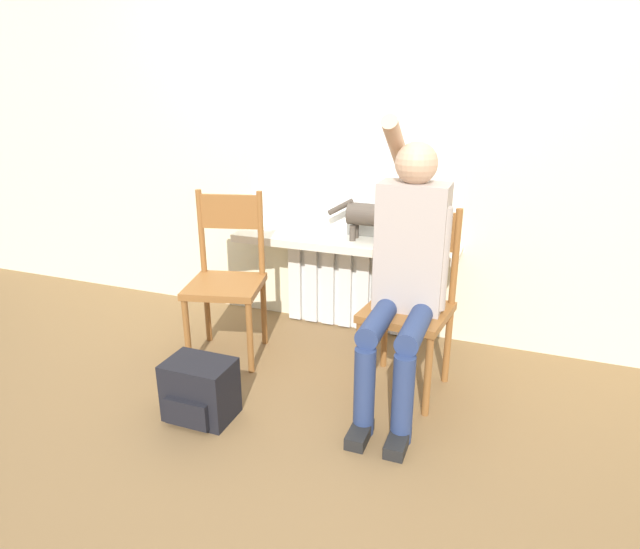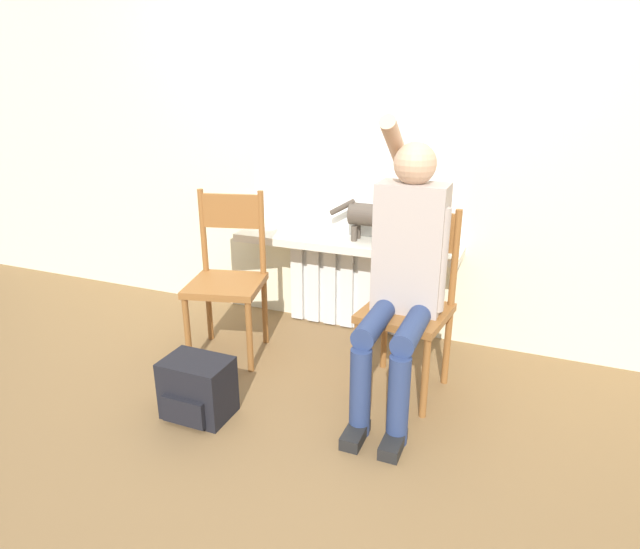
% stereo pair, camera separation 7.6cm
% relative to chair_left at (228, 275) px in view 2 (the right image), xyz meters
% --- Properties ---
extents(ground_plane, '(12.00, 12.00, 0.00)m').
position_rel_chair_left_xyz_m(ground_plane, '(0.55, -0.54, -0.50)').
color(ground_plane, brown).
extents(wall_with_window, '(7.00, 0.06, 2.70)m').
position_rel_chair_left_xyz_m(wall_with_window, '(0.55, 0.69, 0.85)').
color(wall_with_window, beige).
rests_on(wall_with_window, ground_plane).
extents(radiator, '(0.84, 0.08, 0.58)m').
position_rel_chair_left_xyz_m(radiator, '(0.55, 0.61, -0.20)').
color(radiator, silver).
rests_on(radiator, ground_plane).
extents(windowsill, '(1.46, 0.28, 0.05)m').
position_rel_chair_left_xyz_m(windowsill, '(0.55, 0.51, 0.11)').
color(windowsill, beige).
rests_on(windowsill, radiator).
extents(window_glass, '(1.40, 0.01, 0.96)m').
position_rel_chair_left_xyz_m(window_glass, '(0.55, 0.65, 0.62)').
color(window_glass, white).
rests_on(window_glass, windowsill).
extents(chair_left, '(0.50, 0.50, 0.98)m').
position_rel_chair_left_xyz_m(chair_left, '(0.00, 0.00, 0.00)').
color(chair_left, brown).
rests_on(chair_left, ground_plane).
extents(chair_right, '(0.46, 0.46, 0.98)m').
position_rel_chair_left_xyz_m(chair_right, '(1.09, 0.00, 0.00)').
color(chair_right, brown).
rests_on(chair_right, ground_plane).
extents(person, '(0.36, 1.02, 1.44)m').
position_rel_chair_left_xyz_m(person, '(1.09, -0.12, 0.23)').
color(person, navy).
rests_on(person, ground_plane).
extents(cat, '(0.48, 0.14, 0.26)m').
position_rel_chair_left_xyz_m(cat, '(0.72, 0.55, 0.30)').
color(cat, '#4C4238').
rests_on(cat, windowsill).
extents(backpack, '(0.33, 0.26, 0.30)m').
position_rel_chair_left_xyz_m(backpack, '(0.21, -0.66, -0.35)').
color(backpack, black).
rests_on(backpack, ground_plane).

